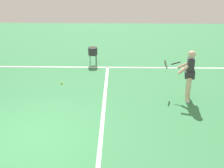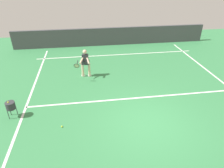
{
  "view_description": "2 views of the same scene",
  "coord_description": "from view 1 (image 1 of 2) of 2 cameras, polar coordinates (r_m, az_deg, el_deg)",
  "views": [
    {
      "loc": [
        -6.19,
        -2.2,
        4.19
      ],
      "look_at": [
        0.73,
        -2.05,
        1.13
      ],
      "focal_mm": 48.46,
      "sensor_mm": 36.0,
      "label": 1
    },
    {
      "loc": [
        2.23,
        5.71,
        5.17
      ],
      "look_at": [
        1.16,
        -1.6,
        0.96
      ],
      "focal_mm": 32.24,
      "sensor_mm": 36.0,
      "label": 2
    }
  ],
  "objects": [
    {
      "name": "ball_hopper",
      "position": [
        12.03,
        -3.65,
        6.18
      ],
      "size": [
        0.36,
        0.36,
        0.74
      ],
      "color": "#333338",
      "rests_on": "ground"
    },
    {
      "name": "service_line_marking",
      "position": [
        7.48,
        -2.13,
        -10.18
      ],
      "size": [
        9.78,
        0.1,
        0.01
      ],
      "primitive_type": "cube",
      "color": "white",
      "rests_on": "ground"
    },
    {
      "name": "tennis_ball_far",
      "position": [
        10.5,
        -9.46,
        0.2
      ],
      "size": [
        0.07,
        0.07,
        0.07
      ],
      "primitive_type": "sphere",
      "color": "#D1E533",
      "rests_on": "ground"
    },
    {
      "name": "ground_plane",
      "position": [
        7.79,
        -15.62,
        -9.69
      ],
      "size": [
        25.45,
        25.45,
        0.0
      ],
      "primitive_type": "plane",
      "color": "#38844C"
    },
    {
      "name": "sideline_right_marking",
      "position": [
        12.04,
        -9.41,
        3.2
      ],
      "size": [
        0.1,
        17.58,
        0.01
      ],
      "primitive_type": "cube",
      "color": "white",
      "rests_on": "ground"
    },
    {
      "name": "tennis_player",
      "position": [
        9.28,
        14.27,
        1.99
      ],
      "size": [
        0.89,
        0.91,
        1.55
      ],
      "color": "beige",
      "rests_on": "ground"
    }
  ]
}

